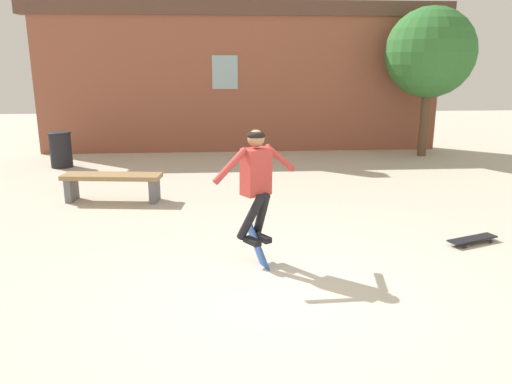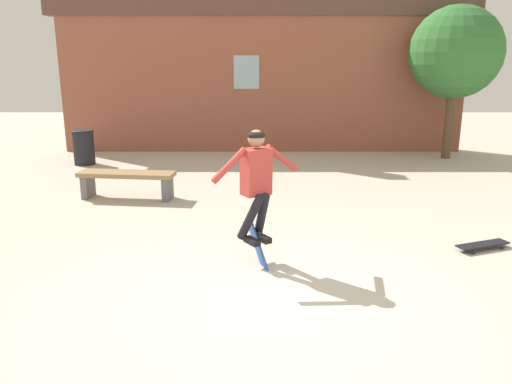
{
  "view_description": "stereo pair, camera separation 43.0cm",
  "coord_description": "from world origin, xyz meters",
  "px_view_note": "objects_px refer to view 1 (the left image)",
  "views": [
    {
      "loc": [
        -0.62,
        -5.12,
        2.55
      ],
      "look_at": [
        -0.19,
        0.84,
        0.96
      ],
      "focal_mm": 35.0,
      "sensor_mm": 36.0,
      "label": 1
    },
    {
      "loc": [
        -0.19,
        -5.13,
        2.55
      ],
      "look_at": [
        -0.19,
        0.84,
        0.96
      ],
      "focal_mm": 35.0,
      "sensor_mm": 36.0,
      "label": 2
    }
  ],
  "objects_px": {
    "skateboard_flipping": "(261,256)",
    "trash_bin": "(61,149)",
    "skater": "(256,177)",
    "skateboard_resting": "(472,239)",
    "park_bench": "(112,181)",
    "tree_right": "(430,53)"
  },
  "relations": [
    {
      "from": "skateboard_flipping",
      "to": "tree_right",
      "type": "bearing_deg",
      "value": 116.57
    },
    {
      "from": "tree_right",
      "to": "skater",
      "type": "distance_m",
      "value": 8.91
    },
    {
      "from": "skater",
      "to": "skateboard_resting",
      "type": "bearing_deg",
      "value": 65.5
    },
    {
      "from": "tree_right",
      "to": "skateboard_flipping",
      "type": "distance_m",
      "value": 9.15
    },
    {
      "from": "skater",
      "to": "skateboard_flipping",
      "type": "relative_size",
      "value": 1.8
    },
    {
      "from": "park_bench",
      "to": "skateboard_resting",
      "type": "relative_size",
      "value": 2.26
    },
    {
      "from": "skateboard_resting",
      "to": "skateboard_flipping",
      "type": "bearing_deg",
      "value": 169.76
    },
    {
      "from": "trash_bin",
      "to": "skateboard_flipping",
      "type": "relative_size",
      "value": 1.08
    },
    {
      "from": "tree_right",
      "to": "park_bench",
      "type": "xyz_separation_m",
      "value": [
        -7.5,
        -4.02,
        -2.34
      ]
    },
    {
      "from": "park_bench",
      "to": "skater",
      "type": "xyz_separation_m",
      "value": [
        2.43,
        -3.14,
        0.78
      ]
    },
    {
      "from": "tree_right",
      "to": "skateboard_flipping",
      "type": "xyz_separation_m",
      "value": [
        -5.01,
        -7.2,
        -2.6
      ]
    },
    {
      "from": "skater",
      "to": "skateboard_resting",
      "type": "height_order",
      "value": "skater"
    },
    {
      "from": "trash_bin",
      "to": "skater",
      "type": "distance_m",
      "value": 7.69
    },
    {
      "from": "trash_bin",
      "to": "tree_right",
      "type": "bearing_deg",
      "value": 5.07
    },
    {
      "from": "skateboard_flipping",
      "to": "park_bench",
      "type": "bearing_deg",
      "value": -170.46
    },
    {
      "from": "skater",
      "to": "skateboard_flipping",
      "type": "xyz_separation_m",
      "value": [
        0.06,
        -0.04,
        -1.04
      ]
    },
    {
      "from": "skateboard_flipping",
      "to": "trash_bin",
      "type": "bearing_deg",
      "value": -174.14
    },
    {
      "from": "trash_bin",
      "to": "skateboard_resting",
      "type": "distance_m",
      "value": 9.46
    },
    {
      "from": "skateboard_flipping",
      "to": "skater",
      "type": "bearing_deg",
      "value": -147.98
    },
    {
      "from": "skater",
      "to": "tree_right",
      "type": "bearing_deg",
      "value": 110.9
    },
    {
      "from": "skateboard_flipping",
      "to": "skateboard_resting",
      "type": "bearing_deg",
      "value": 71.52
    },
    {
      "from": "skater",
      "to": "skateboard_flipping",
      "type": "height_order",
      "value": "skater"
    }
  ]
}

